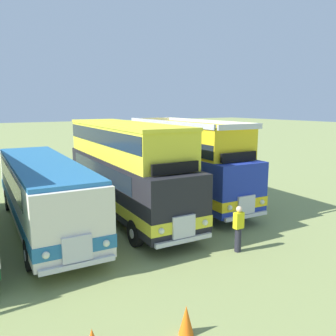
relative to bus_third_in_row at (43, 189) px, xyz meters
The scene contains 6 objects.
ground_plane 1.77m from the bus_third_in_row, 90.45° to the right, with size 200.00×200.00×0.00m, color #8C9956.
bus_third_in_row is the anchor object (origin of this frame).
bus_fourth_in_row 3.88m from the bus_third_in_row, ahead, with size 3.03×10.75×4.49m.
bus_fifth_in_row 7.63m from the bus_third_in_row, ahead, with size 2.99×9.89×4.52m.
cone_near_end 9.43m from the bus_third_in_row, 82.77° to the right, with size 0.36×0.36×0.73m, color orange.
marshal_person 8.42m from the bus_third_in_row, 49.30° to the right, with size 0.36×0.24×1.73m.
Camera 1 is at (-3.06, -15.07, 5.32)m, focal length 37.35 mm.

